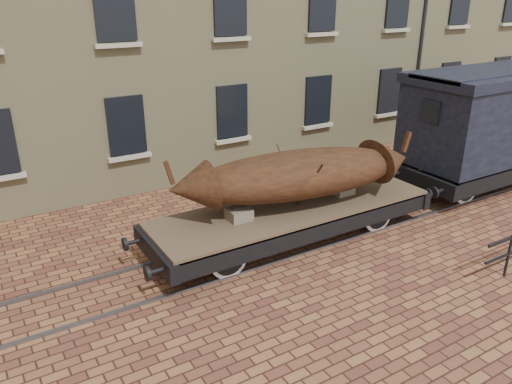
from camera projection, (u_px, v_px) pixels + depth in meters
ground at (293, 240)px, 12.55m from camera, size 90.00×90.00×0.00m
rail_track at (293, 239)px, 12.54m from camera, size 30.00×1.52×0.06m
flatcar_wagon at (293, 213)px, 12.26m from camera, size 8.07×2.19×1.22m
iron_boat at (298, 174)px, 11.94m from camera, size 6.39×2.60×1.54m
goods_van at (497, 114)px, 15.34m from camera, size 7.12×2.60×3.68m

